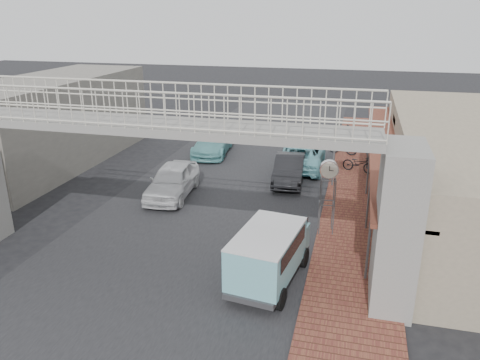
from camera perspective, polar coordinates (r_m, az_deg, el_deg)
The scene contains 15 objects.
ground at distance 20.17m, azimuth -4.98°, elevation -5.16°, with size 120.00×120.00×0.00m, color black.
road_strip at distance 20.17m, azimuth -4.98°, elevation -5.15°, with size 10.00×60.00×0.01m, color black.
sidewalk at distance 21.90m, azimuth 14.03°, elevation -3.50°, with size 3.00×40.00×0.10m, color brown.
shophouse_row at distance 22.67m, azimuth 25.83°, elevation 1.16°, with size 7.20×18.00×4.00m.
footbridge at distance 15.54m, azimuth -10.17°, elevation -0.48°, with size 16.40×2.40×6.34m.
building_far_left at distance 29.53m, azimuth -21.81°, elevation 6.66°, with size 5.00×14.00×5.00m, color gray.
white_hatchback at distance 22.95m, azimuth -8.24°, elevation -0.04°, with size 1.85×4.61×1.57m, color silver.
dark_sedan at distance 24.76m, azimuth 6.04°, elevation 1.35°, with size 1.49×4.28×1.41m, color black.
angkot_curb at distance 27.18m, azimuth 7.55°, elevation 3.06°, with size 2.49×5.40×1.50m, color #78C6D0.
angkot_far at distance 29.80m, azimuth -3.32°, elevation 4.63°, with size 2.03×5.00×1.45m, color #66AEB1.
angkot_van at distance 15.35m, azimuth 3.59°, elevation -8.44°, with size 2.27×4.14×1.93m.
motorcycle_near at distance 26.74m, azimuth 14.26°, elevation 1.95°, with size 0.64×1.83×0.96m, color black.
motorcycle_far at distance 29.91m, azimuth 12.43°, elevation 4.09°, with size 0.51×1.81×1.09m, color black.
street_clock at distance 18.46m, azimuth 10.79°, elevation 0.85°, with size 0.77×0.66×3.02m.
arrow_sign at distance 23.88m, azimuth 13.43°, elevation 5.15°, with size 1.91×1.25×3.19m.
Camera 1 is at (6.24, -17.22, 8.46)m, focal length 35.00 mm.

